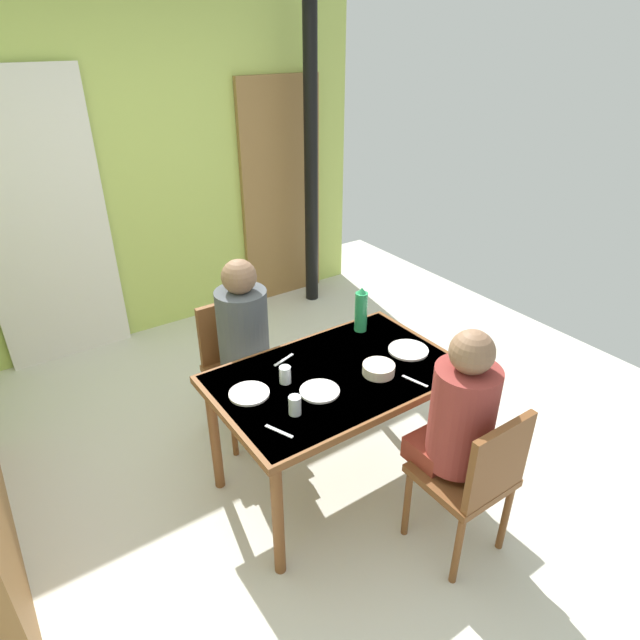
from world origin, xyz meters
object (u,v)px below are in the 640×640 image
dining_table (336,386)px  water_bottle_green_near (361,310)px  chair_far_diner (237,361)px  serving_bowl_center (379,369)px  chair_near_diner (474,477)px  person_far_diner (244,330)px  person_near_diner (460,413)px

dining_table → water_bottle_green_near: (0.39, 0.29, 0.21)m
chair_far_diner → serving_bowl_center: (0.39, -0.89, 0.28)m
chair_near_diner → person_far_diner: person_far_diner is taller
water_bottle_green_near → serving_bowl_center: 0.48m
dining_table → water_bottle_green_near: 0.53m
person_far_diner → water_bottle_green_near: size_ratio=2.76×
dining_table → chair_near_diner: 0.82m
chair_near_diner → water_bottle_green_near: water_bottle_green_near is taller
chair_near_diner → serving_bowl_center: 0.70m
person_near_diner → water_bottle_green_near: bearing=81.1°
chair_far_diner → person_far_diner: 0.31m
chair_near_diner → water_bottle_green_near: size_ratio=3.12×
water_bottle_green_near → serving_bowl_center: water_bottle_green_near is taller
person_far_diner → chair_far_diner: bearing=-90.0°
dining_table → water_bottle_green_near: bearing=36.6°
chair_near_diner → person_near_diner: person_near_diner is taller
person_far_diner → serving_bowl_center: bearing=117.4°
dining_table → chair_far_diner: (-0.21, 0.76, -0.17)m
person_near_diner → person_far_diner: size_ratio=1.00×
water_bottle_green_near → person_far_diner: bearing=150.7°
dining_table → serving_bowl_center: (0.18, -0.13, 0.11)m
dining_table → serving_bowl_center: serving_bowl_center is taller
chair_far_diner → serving_bowl_center: size_ratio=5.12×
dining_table → chair_far_diner: chair_far_diner is taller
chair_far_diner → serving_bowl_center: chair_far_diner is taller
chair_far_diner → water_bottle_green_near: 0.85m
chair_far_diner → serving_bowl_center: bearing=113.7°
chair_far_diner → serving_bowl_center: 1.01m
chair_near_diner → water_bottle_green_near: 1.13m
person_near_diner → serving_bowl_center: person_near_diner is taller
water_bottle_green_near → chair_near_diner: bearing=-97.8°
chair_near_diner → chair_far_diner: (-0.46, 1.52, 0.00)m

